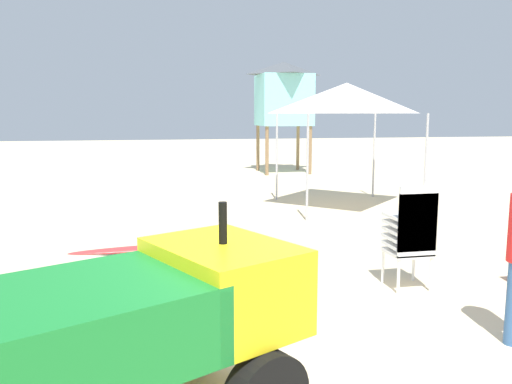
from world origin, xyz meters
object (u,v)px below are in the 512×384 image
at_px(utility_cart, 117,328).
at_px(stacked_plastic_chairs, 412,230).
at_px(surfboard_pile, 173,257).
at_px(lifeguard_tower, 284,94).
at_px(popup_canopy, 347,98).

xyz_separation_m(utility_cart, stacked_plastic_chairs, (3.27, 2.37, -0.04)).
bearing_deg(stacked_plastic_chairs, surfboard_pile, 155.44).
height_order(stacked_plastic_chairs, lifeguard_tower, lifeguard_tower).
xyz_separation_m(stacked_plastic_chairs, surfboard_pile, (-2.78, 1.27, -0.54)).
relative_size(surfboard_pile, lifeguard_tower, 0.67).
relative_size(utility_cart, surfboard_pile, 1.06).
height_order(surfboard_pile, popup_canopy, popup_canopy).
bearing_deg(lifeguard_tower, popup_canopy, -93.35).
height_order(stacked_plastic_chairs, surfboard_pile, stacked_plastic_chairs).
bearing_deg(lifeguard_tower, utility_cart, -108.17).
bearing_deg(popup_canopy, lifeguard_tower, 86.65).
bearing_deg(lifeguard_tower, stacked_plastic_chairs, -97.53).
xyz_separation_m(stacked_plastic_chairs, lifeguard_tower, (1.68, 12.73, 2.09)).
relative_size(popup_canopy, lifeguard_tower, 0.71).
bearing_deg(surfboard_pile, lifeguard_tower, 68.71).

